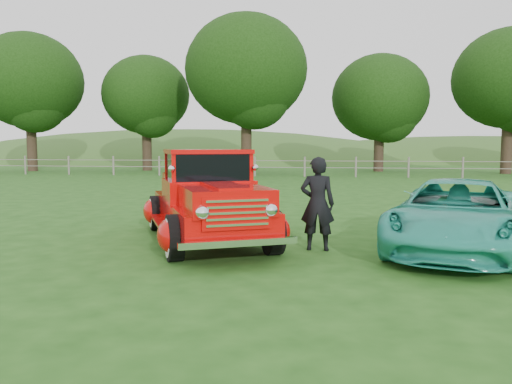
# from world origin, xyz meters

# --- Properties ---
(ground) EXTENTS (140.00, 140.00, 0.00)m
(ground) POSITION_xyz_m (0.00, 0.00, 0.00)
(ground) COLOR #1C4813
(ground) RESTS_ON ground
(distant_hills) EXTENTS (116.00, 60.00, 18.00)m
(distant_hills) POSITION_xyz_m (-4.08, 59.46, -4.55)
(distant_hills) COLOR #355E22
(distant_hills) RESTS_ON ground
(fence_line) EXTENTS (48.00, 0.12, 1.20)m
(fence_line) POSITION_xyz_m (0.00, 22.00, 0.60)
(fence_line) COLOR slate
(fence_line) RESTS_ON ground
(tree_far_west) EXTENTS (7.60, 7.60, 9.93)m
(tree_far_west) POSITION_xyz_m (-20.00, 26.00, 6.49)
(tree_far_west) COLOR black
(tree_far_west) RESTS_ON ground
(tree_mid_west) EXTENTS (6.40, 6.40, 8.46)m
(tree_mid_west) POSITION_xyz_m (-12.00, 28.00, 5.55)
(tree_mid_west) COLOR black
(tree_mid_west) RESTS_ON ground
(tree_near_west) EXTENTS (8.00, 8.00, 10.42)m
(tree_near_west) POSITION_xyz_m (-4.00, 25.00, 6.80)
(tree_near_west) COLOR black
(tree_near_west) RESTS_ON ground
(tree_near_east) EXTENTS (6.80, 6.80, 8.33)m
(tree_near_east) POSITION_xyz_m (5.00, 29.00, 5.25)
(tree_near_east) COLOR black
(tree_near_east) RESTS_ON ground
(tree_mid_east) EXTENTS (7.20, 7.20, 9.44)m
(tree_mid_east) POSITION_xyz_m (13.00, 27.00, 6.17)
(tree_mid_east) COLOR black
(tree_mid_east) RESTS_ON ground
(red_pickup) EXTENTS (3.68, 5.26, 1.78)m
(red_pickup) POSITION_xyz_m (-1.00, 1.52, 0.80)
(red_pickup) COLOR black
(red_pickup) RESTS_ON ground
(teal_sedan) EXTENTS (3.37, 4.95, 1.26)m
(teal_sedan) POSITION_xyz_m (3.55, 1.24, 0.63)
(teal_sedan) COLOR teal
(teal_sedan) RESTS_ON ground
(man) EXTENTS (0.62, 0.42, 1.66)m
(man) POSITION_xyz_m (1.13, 0.98, 0.83)
(man) COLOR black
(man) RESTS_ON ground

